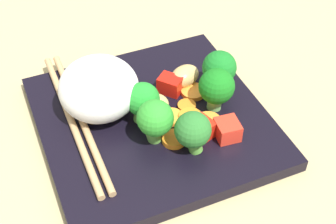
{
  "coord_description": "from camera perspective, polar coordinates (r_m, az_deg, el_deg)",
  "views": [
    {
      "loc": [
        -38.32,
        13.3,
        41.04
      ],
      "look_at": [
        -1.88,
        -1.18,
        3.56
      ],
      "focal_mm": 52.15,
      "sensor_mm": 36.0,
      "label": 1
    }
  ],
  "objects": [
    {
      "name": "chicken_piece_1",
      "position": [
        0.6,
        1.96,
        4.23
      ],
      "size": [
        4.15,
        4.78,
        2.47
      ],
      "primitive_type": "ellipsoid",
      "rotation": [
        0.0,
        0.0,
        1.95
      ],
      "color": "tan",
      "rests_on": "square_plate"
    },
    {
      "name": "broccoli_floret_2",
      "position": [
        0.51,
        2.94,
        -2.18
      ],
      "size": [
        3.96,
        3.96,
        5.15
      ],
      "color": "#579B39",
      "rests_on": "square_plate"
    },
    {
      "name": "chicken_piece_0",
      "position": [
        0.57,
        -1.61,
        0.94
      ],
      "size": [
        4.16,
        4.33,
        2.14
      ],
      "primitive_type": "ellipsoid",
      "rotation": [
        0.0,
        0.0,
        1.14
      ],
      "color": "tan",
      "rests_on": "square_plate"
    },
    {
      "name": "carrot_slice_0",
      "position": [
        0.58,
        2.08,
        0.92
      ],
      "size": [
        2.44,
        2.44,
        0.46
      ],
      "primitive_type": "cylinder",
      "rotation": [
        0.0,
        0.0,
        1.43
      ],
      "color": "orange",
      "rests_on": "square_plate"
    },
    {
      "name": "rice_mound",
      "position": [
        0.56,
        -8.09,
        2.75
      ],
      "size": [
        11.81,
        11.8,
        6.91
      ],
      "primitive_type": "ellipsoid",
      "rotation": [
        0.0,
        0.0,
        1.94
      ],
      "color": "white",
      "rests_on": "square_plate"
    },
    {
      "name": "chopstick_pair",
      "position": [
        0.57,
        -10.75,
        -0.72
      ],
      "size": [
        23.88,
        2.42,
        0.8
      ],
      "rotation": [
        0.0,
        0.0,
        3.16
      ],
      "color": "tan",
      "rests_on": "square_plate"
    },
    {
      "name": "square_plate",
      "position": [
        0.57,
        -1.8,
        -1.11
      ],
      "size": [
        26.03,
        26.03,
        1.56
      ],
      "primitive_type": "cube",
      "rotation": [
        0.0,
        0.0,
        0.02
      ],
      "color": "black",
      "rests_on": "ground_plane"
    },
    {
      "name": "broccoli_floret_0",
      "position": [
        0.52,
        -1.53,
        -0.85
      ],
      "size": [
        4.03,
        4.03,
        5.62
      ],
      "color": "#5A993C",
      "rests_on": "square_plate"
    },
    {
      "name": "carrot_slice_5",
      "position": [
        0.54,
        0.71,
        -3.19
      ],
      "size": [
        3.48,
        3.48,
        0.63
      ],
      "primitive_type": "cylinder",
      "rotation": [
        0.0,
        0.0,
        5.9
      ],
      "color": "orange",
      "rests_on": "square_plate"
    },
    {
      "name": "broccoli_floret_4",
      "position": [
        0.56,
        5.69,
        2.89
      ],
      "size": [
        4.21,
        4.21,
        5.27
      ],
      "color": "#6BA455",
      "rests_on": "square_plate"
    },
    {
      "name": "broccoli_floret_1",
      "position": [
        0.54,
        -3.0,
        1.36
      ],
      "size": [
        3.86,
        3.86,
        5.17
      ],
      "color": "#63A041",
      "rests_on": "square_plate"
    },
    {
      "name": "carrot_slice_4",
      "position": [
        0.59,
        2.97,
        2.39
      ],
      "size": [
        3.41,
        3.41,
        0.55
      ],
      "primitive_type": "cylinder",
      "rotation": [
        0.0,
        0.0,
        4.56
      ],
      "color": "orange",
      "rests_on": "square_plate"
    },
    {
      "name": "pepper_chunk_1",
      "position": [
        0.59,
        0.28,
        3.22
      ],
      "size": [
        3.46,
        3.42,
        2.08
      ],
      "primitive_type": "cube",
      "rotation": [
        0.0,
        0.0,
        3.88
      ],
      "color": "red",
      "rests_on": "square_plate"
    },
    {
      "name": "carrot_slice_3",
      "position": [
        0.56,
        4.76,
        -1.14
      ],
      "size": [
        4.08,
        4.08,
        0.61
      ],
      "primitive_type": "cylinder",
      "rotation": [
        0.0,
        0.0,
        5.52
      ],
      "color": "orange",
      "rests_on": "square_plate"
    },
    {
      "name": "broccoli_floret_3",
      "position": [
        0.58,
        6.02,
        5.1
      ],
      "size": [
        4.09,
        4.09,
        5.73
      ],
      "color": "#62A055",
      "rests_on": "square_plate"
    },
    {
      "name": "ground_plane",
      "position": [
        0.58,
        -1.76,
        -2.35
      ],
      "size": [
        110.0,
        110.0,
        2.0
      ],
      "primitive_type": "cube",
      "color": "tan"
    },
    {
      "name": "carrot_slice_1",
      "position": [
        0.56,
        2.6,
        -0.65
      ],
      "size": [
        3.77,
        3.77,
        0.8
      ],
      "primitive_type": "cylinder",
      "rotation": [
        0.0,
        0.0,
        2.3
      ],
      "color": "orange",
      "rests_on": "square_plate"
    },
    {
      "name": "pepper_chunk_2",
      "position": [
        0.54,
        3.85,
        -2.03
      ],
      "size": [
        3.23,
        3.29,
        1.99
      ],
      "primitive_type": "cube",
      "rotation": [
        0.0,
        0.0,
        1.91
      ],
      "color": "red",
      "rests_on": "square_plate"
    },
    {
      "name": "carrot_slice_2",
      "position": [
        0.56,
        0.36,
        -0.62
      ],
      "size": [
        2.98,
        2.98,
        0.59
      ],
      "primitive_type": "cylinder",
      "rotation": [
        0.0,
        0.0,
        3.03
      ],
      "color": "orange",
      "rests_on": "square_plate"
    },
    {
      "name": "pepper_chunk_0",
      "position": [
        0.54,
        6.95,
        -2.06
      ],
      "size": [
        2.85,
        2.71,
        2.08
      ],
      "primitive_type": "cube",
      "rotation": [
        0.0,
        0.0,
        6.21
      ],
      "color": "red",
      "rests_on": "square_plate"
    }
  ]
}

